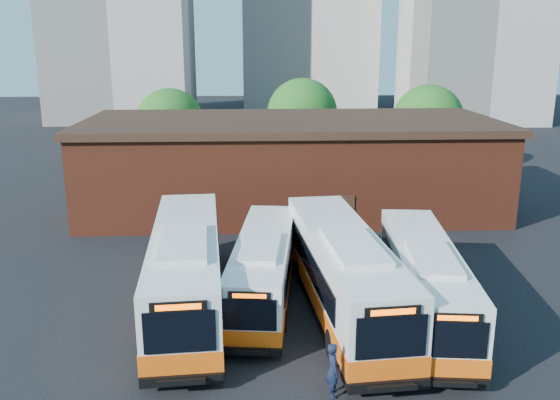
{
  "coord_description": "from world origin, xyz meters",
  "views": [
    {
      "loc": [
        -2.71,
        -21.15,
        11.67
      ],
      "look_at": [
        -1.35,
        7.44,
        3.95
      ],
      "focal_mm": 38.0,
      "sensor_mm": 36.0,
      "label": 1
    }
  ],
  "objects_px": {
    "bus_midwest": "(264,270)",
    "bus_mideast": "(343,276)",
    "bus_east": "(424,284)",
    "transit_worker": "(333,370)",
    "bus_west": "(186,272)"
  },
  "relations": [
    {
      "from": "bus_mideast",
      "to": "transit_worker",
      "type": "xyz_separation_m",
      "value": [
        -1.28,
        -6.38,
        -0.75
      ]
    },
    {
      "from": "bus_mideast",
      "to": "transit_worker",
      "type": "bearing_deg",
      "value": -106.33
    },
    {
      "from": "bus_midwest",
      "to": "bus_mideast",
      "type": "distance_m",
      "value": 3.78
    },
    {
      "from": "bus_mideast",
      "to": "transit_worker",
      "type": "distance_m",
      "value": 6.55
    },
    {
      "from": "bus_east",
      "to": "transit_worker",
      "type": "bearing_deg",
      "value": -122.94
    },
    {
      "from": "transit_worker",
      "to": "bus_mideast",
      "type": "bearing_deg",
      "value": -17.19
    },
    {
      "from": "bus_west",
      "to": "bus_east",
      "type": "bearing_deg",
      "value": -11.33
    },
    {
      "from": "bus_west",
      "to": "bus_east",
      "type": "height_order",
      "value": "bus_west"
    },
    {
      "from": "bus_midwest",
      "to": "transit_worker",
      "type": "height_order",
      "value": "bus_midwest"
    },
    {
      "from": "bus_midwest",
      "to": "bus_mideast",
      "type": "height_order",
      "value": "bus_mideast"
    },
    {
      "from": "bus_west",
      "to": "transit_worker",
      "type": "height_order",
      "value": "bus_west"
    },
    {
      "from": "bus_west",
      "to": "bus_east",
      "type": "xyz_separation_m",
      "value": [
        10.34,
        -1.28,
        -0.2
      ]
    },
    {
      "from": "bus_midwest",
      "to": "bus_east",
      "type": "relative_size",
      "value": 0.94
    },
    {
      "from": "bus_west",
      "to": "bus_east",
      "type": "distance_m",
      "value": 10.42
    },
    {
      "from": "bus_midwest",
      "to": "bus_mideast",
      "type": "relative_size",
      "value": 0.83
    }
  ]
}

